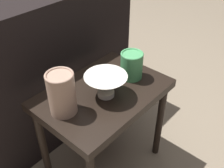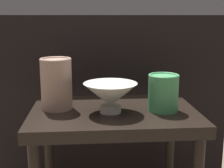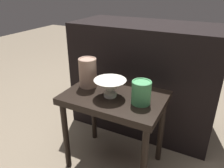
{
  "view_description": "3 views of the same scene",
  "coord_description": "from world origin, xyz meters",
  "views": [
    {
      "loc": [
        -0.66,
        -0.63,
        1.24
      ],
      "look_at": [
        0.01,
        -0.04,
        0.57
      ],
      "focal_mm": 42.0,
      "sensor_mm": 36.0,
      "label": 1
    },
    {
      "loc": [
        -0.09,
        -1.05,
        0.84
      ],
      "look_at": [
        -0.01,
        -0.01,
        0.61
      ],
      "focal_mm": 50.0,
      "sensor_mm": 36.0,
      "label": 2
    },
    {
      "loc": [
        0.5,
        -1.01,
        1.11
      ],
      "look_at": [
        0.01,
        -0.04,
        0.6
      ],
      "focal_mm": 35.0,
      "sensor_mm": 36.0,
      "label": 3
    }
  ],
  "objects": [
    {
      "name": "ground_plane",
      "position": [
        0.0,
        0.0,
        0.0
      ],
      "size": [
        8.0,
        8.0,
        0.0
      ],
      "primitive_type": "plane",
      "color": "#7F705B"
    },
    {
      "name": "vase_colorful_right",
      "position": [
        0.17,
        -0.02,
        0.58
      ],
      "size": [
        0.11,
        0.11,
        0.13
      ],
      "color": "#47995B",
      "rests_on": "table"
    },
    {
      "name": "table",
      "position": [
        0.0,
        0.0,
        0.44
      ],
      "size": [
        0.58,
        0.4,
        0.52
      ],
      "color": "black",
      "rests_on": "ground_plane"
    },
    {
      "name": "bowl",
      "position": [
        -0.01,
        -0.03,
        0.58
      ],
      "size": [
        0.18,
        0.18,
        0.1
      ],
      "color": "silver",
      "rests_on": "table"
    },
    {
      "name": "couch_backdrop",
      "position": [
        0.0,
        0.54,
        0.42
      ],
      "size": [
        1.1,
        0.5,
        0.84
      ],
      "color": "black",
      "rests_on": "ground_plane"
    },
    {
      "name": "vase_textured_left",
      "position": [
        -0.2,
        0.03,
        0.61
      ],
      "size": [
        0.11,
        0.11,
        0.18
      ],
      "color": "tan",
      "rests_on": "table"
    }
  ]
}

